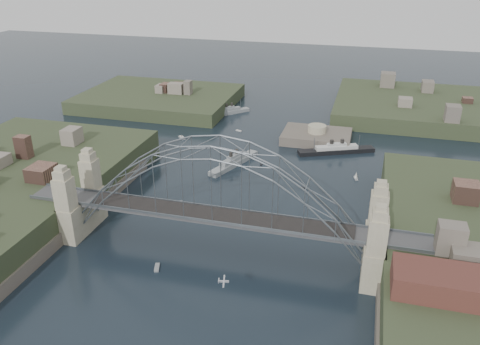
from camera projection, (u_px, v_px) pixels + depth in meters
name	position (u px, v px, depth m)	size (l,w,h in m)	color
ground	(218.00, 250.00, 103.39)	(500.00, 500.00, 0.00)	black
bridge	(216.00, 198.00, 98.27)	(84.00, 13.80, 24.60)	#47484A
headland_nw	(159.00, 103.00, 199.69)	(60.00, 45.00, 9.00)	#313C22
headland_ne	(429.00, 112.00, 187.70)	(70.00, 55.00, 9.50)	#313C22
fort_island	(316.00, 142.00, 162.11)	(22.00, 16.00, 9.40)	#5B5247
wharf_shed	(458.00, 285.00, 76.45)	(20.00, 8.00, 4.00)	#592D26
naval_cruiser_near	(234.00, 162.00, 143.38)	(9.88, 20.28, 6.19)	#929799
naval_cruiser_far	(229.00, 112.00, 187.97)	(13.27, 13.75, 5.67)	#929799
ocean_liner	(336.00, 150.00, 152.12)	(23.30, 12.87, 5.91)	black
aeroplane	(223.00, 281.00, 82.32)	(1.91, 3.40, 0.50)	silver
small_boat_a	(179.00, 202.00, 122.48)	(2.54, 1.45, 0.45)	silver
small_boat_b	(304.00, 188.00, 129.82)	(1.58, 0.55, 0.45)	silver
small_boat_c	(157.00, 268.00, 97.35)	(1.69, 2.86, 0.45)	silver
small_boat_d	(356.00, 176.00, 134.83)	(1.41, 2.58, 2.38)	silver
small_boat_e	(182.00, 138.00, 163.97)	(3.36, 3.44, 1.43)	silver
small_boat_f	(261.00, 164.00, 144.13)	(0.76, 1.76, 0.45)	silver
small_boat_h	(239.00, 131.00, 170.55)	(2.24, 1.46, 0.45)	silver
small_boat_i	(376.00, 233.00, 109.03)	(1.36, 2.17, 1.43)	silver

